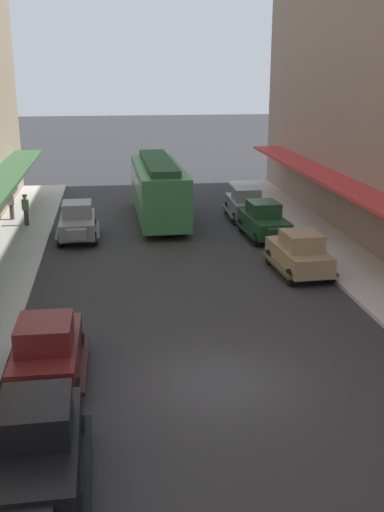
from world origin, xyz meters
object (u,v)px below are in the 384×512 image
at_px(parked_car_1, 47,348).
at_px(parked_car_2, 245,202).
at_px(parked_car_0, 299,252).
at_px(parked_car_3, 78,221).
at_px(pedestrian_0, 11,204).
at_px(parked_car_4, 37,445).
at_px(parked_car_5, 264,220).
at_px(streetcar, 158,187).
at_px(pedestrian_1, 26,210).

distance_m(parked_car_1, parked_car_2, 20.20).
relative_size(parked_car_0, parked_car_3, 1.01).
height_order(parked_car_0, pedestrian_0, parked_car_0).
bearing_deg(parked_car_4, parked_car_3, 89.99).
bearing_deg(parked_car_0, parked_car_5, 90.43).
xyz_separation_m(parked_car_2, parked_car_5, (0.05, -4.23, 0.00)).
relative_size(streetcar, pedestrian_1, 5.77).
distance_m(parked_car_4, streetcar, 23.10).
xyz_separation_m(parked_car_3, pedestrian_0, (-3.82, 4.07, 0.07)).
bearing_deg(parked_car_1, pedestrian_1, 98.70).
distance_m(streetcar, pedestrian_1, 7.34).
relative_size(parked_car_4, streetcar, 0.44).
bearing_deg(pedestrian_0, parked_car_1, -79.10).
height_order(parked_car_3, pedestrian_0, parked_car_3).
height_order(parked_car_0, parked_car_5, same).
relative_size(streetcar, pedestrian_0, 5.77).
relative_size(parked_car_5, pedestrian_1, 2.59).
distance_m(parked_car_1, parked_car_5, 16.61).
distance_m(parked_car_0, pedestrian_0, 17.12).
height_order(parked_car_0, parked_car_3, same).
xyz_separation_m(parked_car_5, streetcar, (-4.97, 4.54, 0.96)).
distance_m(parked_car_3, parked_car_5, 9.43).
bearing_deg(parked_car_4, streetcar, 79.04).
distance_m(parked_car_2, parked_car_3, 9.82).
xyz_separation_m(parked_car_1, pedestrian_1, (-2.65, 17.30, 0.07)).
height_order(parked_car_5, pedestrian_0, parked_car_5).
height_order(parked_car_4, parked_car_5, same).
distance_m(parked_car_2, pedestrian_1, 12.17).
bearing_deg(parked_car_2, parked_car_3, -161.59).
xyz_separation_m(parked_car_2, pedestrian_1, (-12.16, -0.51, 0.07)).
bearing_deg(parked_car_4, parked_car_0, 52.92).
bearing_deg(pedestrian_1, parked_car_0, -37.50).
distance_m(parked_car_3, pedestrian_0, 5.58).
distance_m(parked_car_0, streetcar, 11.42).
height_order(parked_car_0, streetcar, streetcar).
distance_m(parked_car_3, streetcar, 5.64).
height_order(parked_car_3, parked_car_4, same).
distance_m(parked_car_4, parked_car_5, 20.40).
relative_size(parked_car_2, parked_car_4, 1.00).
bearing_deg(pedestrian_0, parked_car_3, -46.83).
bearing_deg(parked_car_1, parked_car_3, 89.22).
bearing_deg(parked_car_1, parked_car_5, 54.85).
relative_size(parked_car_1, parked_car_4, 1.00).
relative_size(parked_car_1, parked_car_3, 1.00).
xyz_separation_m(parked_car_3, parked_car_4, (-0.00, -19.26, 0.00)).
bearing_deg(pedestrian_0, parked_car_0, -39.46).
xyz_separation_m(parked_car_0, streetcar, (-5.01, 10.22, 0.96)).
bearing_deg(pedestrian_1, streetcar, 6.43).
distance_m(parked_car_1, parked_car_3, 14.72).
bearing_deg(parked_car_5, parked_car_3, 173.09).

